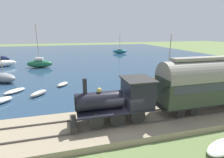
{
  "coord_description": "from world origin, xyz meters",
  "views": [
    {
      "loc": [
        -11.02,
        3.72,
        6.95
      ],
      "look_at": [
        6.89,
        -1.06,
        1.88
      ],
      "focal_mm": 28.0,
      "sensor_mm": 36.0,
      "label": 1
    }
  ],
  "objects_px": {
    "sailboat_teal": "(120,51)",
    "rowboat_far_out": "(15,91)",
    "rowboat_off_pier": "(1,100)",
    "rowboat_near_shore": "(63,84)",
    "steam_locomotive": "(121,97)",
    "beached_dinghy": "(222,147)",
    "sailboat_gray": "(4,78)",
    "rowboat_mid_harbor": "(38,93)",
    "sailboat_brown": "(167,79)",
    "sailboat_white": "(1,64)",
    "sailboat_navy": "(0,59)",
    "sailboat_green": "(40,63)",
    "passenger_coach": "(211,81)"
  },
  "relations": [
    {
      "from": "sailboat_navy",
      "to": "rowboat_mid_harbor",
      "type": "height_order",
      "value": "sailboat_navy"
    },
    {
      "from": "sailboat_white",
      "to": "rowboat_near_shore",
      "type": "height_order",
      "value": "sailboat_white"
    },
    {
      "from": "steam_locomotive",
      "to": "passenger_coach",
      "type": "xyz_separation_m",
      "value": [
        0.0,
        -7.84,
        0.67
      ]
    },
    {
      "from": "sailboat_teal",
      "to": "sailboat_green",
      "type": "xyz_separation_m",
      "value": [
        -17.89,
        22.2,
        0.12
      ]
    },
    {
      "from": "passenger_coach",
      "to": "rowboat_near_shore",
      "type": "distance_m",
      "value": 17.13
    },
    {
      "from": "passenger_coach",
      "to": "sailboat_green",
      "type": "relative_size",
      "value": 1.14
    },
    {
      "from": "steam_locomotive",
      "to": "rowboat_mid_harbor",
      "type": "xyz_separation_m",
      "value": [
        8.58,
        6.89,
        -2.04
      ]
    },
    {
      "from": "beached_dinghy",
      "to": "sailboat_gray",
      "type": "bearing_deg",
      "value": 41.39
    },
    {
      "from": "steam_locomotive",
      "to": "sailboat_navy",
      "type": "bearing_deg",
      "value": 28.23
    },
    {
      "from": "sailboat_navy",
      "to": "sailboat_brown",
      "type": "height_order",
      "value": "sailboat_brown"
    },
    {
      "from": "rowboat_near_shore",
      "to": "rowboat_off_pier",
      "type": "bearing_deg",
      "value": 70.85
    },
    {
      "from": "beached_dinghy",
      "to": "sailboat_green",
      "type": "bearing_deg",
      "value": 25.08
    },
    {
      "from": "sailboat_green",
      "to": "sailboat_teal",
      "type": "bearing_deg",
      "value": -40.68
    },
    {
      "from": "sailboat_brown",
      "to": "rowboat_mid_harbor",
      "type": "relative_size",
      "value": 2.94
    },
    {
      "from": "sailboat_gray",
      "to": "rowboat_off_pier",
      "type": "height_order",
      "value": "sailboat_gray"
    },
    {
      "from": "sailboat_gray",
      "to": "rowboat_mid_harbor",
      "type": "relative_size",
      "value": 2.92
    },
    {
      "from": "beached_dinghy",
      "to": "passenger_coach",
      "type": "bearing_deg",
      "value": -32.88
    },
    {
      "from": "passenger_coach",
      "to": "sailboat_gray",
      "type": "xyz_separation_m",
      "value": [
        15.46,
        20.12,
        -2.29
      ]
    },
    {
      "from": "sailboat_navy",
      "to": "sailboat_green",
      "type": "bearing_deg",
      "value": -127.46
    },
    {
      "from": "sailboat_navy",
      "to": "sailboat_gray",
      "type": "distance_m",
      "value": 19.72
    },
    {
      "from": "sailboat_gray",
      "to": "rowboat_far_out",
      "type": "distance_m",
      "value": 5.75
    },
    {
      "from": "sailboat_teal",
      "to": "sailboat_gray",
      "type": "bearing_deg",
      "value": 159.96
    },
    {
      "from": "sailboat_navy",
      "to": "rowboat_mid_harbor",
      "type": "distance_m",
      "value": 28.1
    },
    {
      "from": "sailboat_white",
      "to": "rowboat_off_pier",
      "type": "distance_m",
      "value": 21.64
    },
    {
      "from": "steam_locomotive",
      "to": "sailboat_brown",
      "type": "relative_size",
      "value": 0.92
    },
    {
      "from": "sailboat_teal",
      "to": "rowboat_mid_harbor",
      "type": "distance_m",
      "value": 40.18
    },
    {
      "from": "steam_locomotive",
      "to": "beached_dinghy",
      "type": "relative_size",
      "value": 2.01
    },
    {
      "from": "rowboat_mid_harbor",
      "to": "beached_dinghy",
      "type": "relative_size",
      "value": 0.74
    },
    {
      "from": "sailboat_green",
      "to": "rowboat_mid_harbor",
      "type": "height_order",
      "value": "sailboat_green"
    },
    {
      "from": "sailboat_teal",
      "to": "rowboat_far_out",
      "type": "xyz_separation_m",
      "value": [
        -32.9,
        23.17,
        -0.5
      ]
    },
    {
      "from": "sailboat_teal",
      "to": "sailboat_green",
      "type": "relative_size",
      "value": 0.73
    },
    {
      "from": "sailboat_brown",
      "to": "rowboat_near_shore",
      "type": "distance_m",
      "value": 14.17
    },
    {
      "from": "rowboat_far_out",
      "to": "sailboat_green",
      "type": "bearing_deg",
      "value": -49.77
    },
    {
      "from": "sailboat_brown",
      "to": "sailboat_green",
      "type": "distance_m",
      "value": 24.58
    },
    {
      "from": "rowboat_off_pier",
      "to": "rowboat_near_shore",
      "type": "xyz_separation_m",
      "value": [
        4.44,
        -5.92,
        -0.06
      ]
    },
    {
      "from": "rowboat_mid_harbor",
      "to": "rowboat_near_shore",
      "type": "relative_size",
      "value": 1.03
    },
    {
      "from": "passenger_coach",
      "to": "sailboat_teal",
      "type": "bearing_deg",
      "value": -7.38
    },
    {
      "from": "sailboat_white",
      "to": "beached_dinghy",
      "type": "bearing_deg",
      "value": -168.08
    },
    {
      "from": "sailboat_brown",
      "to": "sailboat_green",
      "type": "bearing_deg",
      "value": 56.45
    },
    {
      "from": "passenger_coach",
      "to": "sailboat_navy",
      "type": "height_order",
      "value": "sailboat_navy"
    },
    {
      "from": "passenger_coach",
      "to": "sailboat_teal",
      "type": "xyz_separation_m",
      "value": [
        43.23,
        -5.6,
        -2.28
      ]
    },
    {
      "from": "beached_dinghy",
      "to": "sailboat_white",
      "type": "bearing_deg",
      "value": 33.58
    },
    {
      "from": "sailboat_green",
      "to": "rowboat_mid_harbor",
      "type": "xyz_separation_m",
      "value": [
        -16.76,
        -1.87,
        -0.55
      ]
    },
    {
      "from": "sailboat_green",
      "to": "sailboat_white",
      "type": "bearing_deg",
      "value": 80.8
    },
    {
      "from": "sailboat_navy",
      "to": "sailboat_white",
      "type": "relative_size",
      "value": 0.9
    },
    {
      "from": "sailboat_white",
      "to": "rowboat_near_shore",
      "type": "bearing_deg",
      "value": -165.2
    },
    {
      "from": "rowboat_near_shore",
      "to": "sailboat_green",
      "type": "bearing_deg",
      "value": -37.9
    },
    {
      "from": "steam_locomotive",
      "to": "sailboat_teal",
      "type": "xyz_separation_m",
      "value": [
        43.23,
        -13.44,
        -1.61
      ]
    },
    {
      "from": "sailboat_white",
      "to": "beached_dinghy",
      "type": "xyz_separation_m",
      "value": [
        -32.31,
        -21.45,
        -0.47
      ]
    },
    {
      "from": "steam_locomotive",
      "to": "rowboat_off_pier",
      "type": "bearing_deg",
      "value": 54.46
    }
  ]
}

